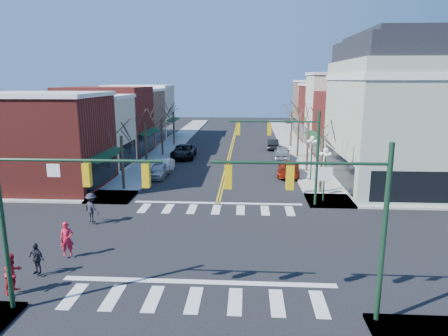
% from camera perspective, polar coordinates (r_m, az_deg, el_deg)
% --- Properties ---
extents(ground, '(160.00, 160.00, 0.00)m').
position_cam_1_polar(ground, '(23.82, -2.32, -10.68)').
color(ground, black).
rests_on(ground, ground).
extents(sidewalk_left, '(3.50, 70.00, 0.15)m').
position_cam_1_polar(sidewalk_left, '(44.20, -11.08, 0.12)').
color(sidewalk_left, '#9E9B93').
rests_on(sidewalk_left, ground).
extents(sidewalk_right, '(3.50, 70.00, 0.15)m').
position_cam_1_polar(sidewalk_right, '(43.30, 11.96, -0.18)').
color(sidewalk_right, '#9E9B93').
rests_on(sidewalk_right, ground).
extents(bldg_left_brick_a, '(10.00, 8.50, 8.00)m').
position_cam_1_polar(bldg_left_brick_a, '(38.32, -24.26, 3.33)').
color(bldg_left_brick_a, maroon).
rests_on(bldg_left_brick_a, ground).
extents(bldg_left_stucco_a, '(10.00, 7.00, 7.50)m').
position_cam_1_polar(bldg_left_stucco_a, '(45.29, -19.76, 4.63)').
color(bldg_left_stucco_a, beige).
rests_on(bldg_left_stucco_a, ground).
extents(bldg_left_brick_b, '(10.00, 9.00, 8.50)m').
position_cam_1_polar(bldg_left_brick_b, '(52.63, -16.42, 6.41)').
color(bldg_left_brick_b, maroon).
rests_on(bldg_left_brick_b, ground).
extents(bldg_left_tan, '(10.00, 7.50, 7.80)m').
position_cam_1_polar(bldg_left_tan, '(60.46, -13.78, 6.95)').
color(bldg_left_tan, '#956F52').
rests_on(bldg_left_tan, ground).
extents(bldg_left_stucco_b, '(10.00, 8.00, 8.20)m').
position_cam_1_polar(bldg_left_stucco_b, '(67.86, -11.88, 7.78)').
color(bldg_left_stucco_b, beige).
rests_on(bldg_left_stucco_b, ground).
extents(bldg_right_brick_a, '(10.00, 8.50, 8.00)m').
position_cam_1_polar(bldg_right_brick_a, '(49.64, 18.96, 5.61)').
color(bldg_right_brick_a, maroon).
rests_on(bldg_right_brick_a, ground).
extents(bldg_right_stucco, '(10.00, 7.00, 10.00)m').
position_cam_1_polar(bldg_right_stucco, '(57.02, 16.99, 7.56)').
color(bldg_right_stucco, beige).
rests_on(bldg_right_stucco, ground).
extents(bldg_right_brick_b, '(10.00, 8.00, 8.50)m').
position_cam_1_polar(bldg_right_brick_b, '(64.38, 15.41, 7.49)').
color(bldg_right_brick_b, maroon).
rests_on(bldg_right_brick_b, ground).
extents(bldg_right_tan, '(10.00, 8.00, 9.00)m').
position_cam_1_polar(bldg_right_tan, '(72.18, 14.13, 8.26)').
color(bldg_right_tan, '#956F52').
rests_on(bldg_right_tan, ground).
extents(victorian_corner, '(12.25, 14.25, 13.30)m').
position_cam_1_polar(victorian_corner, '(39.08, 25.01, 7.36)').
color(victorian_corner, '#A5B199').
rests_on(victorian_corner, ground).
extents(traffic_mast_near_left, '(6.60, 0.28, 7.20)m').
position_cam_1_polar(traffic_mast_near_left, '(17.01, -24.09, -4.54)').
color(traffic_mast_near_left, '#14331E').
rests_on(traffic_mast_near_left, ground).
extents(traffic_mast_near_right, '(6.60, 0.28, 7.20)m').
position_cam_1_polar(traffic_mast_near_right, '(15.48, 15.63, -5.52)').
color(traffic_mast_near_right, '#14331E').
rests_on(traffic_mast_near_right, ground).
extents(traffic_mast_far_right, '(6.60, 0.28, 7.20)m').
position_cam_1_polar(traffic_mast_far_right, '(29.74, 9.75, 3.29)').
color(traffic_mast_far_right, '#14331E').
rests_on(traffic_mast_far_right, ground).
extents(lamppost_corner, '(0.36, 0.36, 4.33)m').
position_cam_1_polar(lamppost_corner, '(31.53, 14.22, 0.38)').
color(lamppost_corner, '#14331E').
rests_on(lamppost_corner, ground).
extents(lamppost_midblock, '(0.36, 0.36, 4.33)m').
position_cam_1_polar(lamppost_midblock, '(37.81, 12.43, 2.44)').
color(lamppost_midblock, '#14331E').
rests_on(lamppost_midblock, ground).
extents(tree_left_a, '(0.24, 0.24, 4.76)m').
position_cam_1_polar(tree_left_a, '(35.17, -14.28, 0.64)').
color(tree_left_a, '#382B21').
rests_on(tree_left_a, ground).
extents(tree_left_b, '(0.24, 0.24, 5.04)m').
position_cam_1_polar(tree_left_b, '(42.71, -11.09, 3.03)').
color(tree_left_b, '#382B21').
rests_on(tree_left_b, ground).
extents(tree_left_c, '(0.24, 0.24, 4.55)m').
position_cam_1_polar(tree_left_c, '(50.44, -8.84, 4.26)').
color(tree_left_c, '#382B21').
rests_on(tree_left_c, ground).
extents(tree_left_d, '(0.24, 0.24, 4.90)m').
position_cam_1_polar(tree_left_d, '(58.19, -7.19, 5.57)').
color(tree_left_d, '#382B21').
rests_on(tree_left_d, ground).
extents(tree_right_a, '(0.24, 0.24, 4.62)m').
position_cam_1_polar(tree_right_a, '(34.10, 13.73, 0.18)').
color(tree_right_a, '#382B21').
rests_on(tree_right_a, ground).
extents(tree_right_b, '(0.24, 0.24, 5.18)m').
position_cam_1_polar(tree_right_b, '(41.80, 11.84, 2.89)').
color(tree_right_b, '#382B21').
rests_on(tree_right_b, ground).
extents(tree_right_c, '(0.24, 0.24, 4.83)m').
position_cam_1_polar(tree_right_c, '(49.66, 10.52, 4.24)').
color(tree_right_c, '#382B21').
rests_on(tree_right_c, ground).
extents(tree_right_d, '(0.24, 0.24, 4.97)m').
position_cam_1_polar(tree_right_d, '(57.53, 9.57, 5.45)').
color(tree_right_d, '#382B21').
rests_on(tree_right_d, ground).
extents(car_left_near, '(1.80, 4.14, 1.39)m').
position_cam_1_polar(car_left_near, '(39.50, -9.32, -0.36)').
color(car_left_near, '#A8A8AD').
rests_on(car_left_near, ground).
extents(car_left_mid, '(1.80, 4.41, 1.42)m').
position_cam_1_polar(car_left_mid, '(41.29, -8.76, 0.24)').
color(car_left_mid, silver).
rests_on(car_left_mid, ground).
extents(car_left_far, '(2.81, 5.86, 1.61)m').
position_cam_1_polar(car_left_far, '(49.00, -5.78, 2.37)').
color(car_left_far, black).
rests_on(car_left_far, ground).
extents(car_right_near, '(2.72, 5.53, 1.55)m').
position_cam_1_polar(car_right_near, '(40.24, 9.19, -0.01)').
color(car_right_near, maroon).
rests_on(car_right_near, ground).
extents(car_right_mid, '(2.22, 4.91, 1.64)m').
position_cam_1_polar(car_right_mid, '(48.18, 8.30, 2.14)').
color(car_right_mid, '#AFB0B4').
rests_on(car_right_mid, ground).
extents(car_right_far, '(1.71, 4.36, 1.42)m').
position_cam_1_polar(car_right_far, '(55.44, 6.99, 3.41)').
color(car_right_far, black).
rests_on(car_right_far, ground).
extents(pedestrian_red_a, '(0.79, 0.65, 1.87)m').
position_cam_1_polar(pedestrian_red_a, '(23.13, -21.54, -9.42)').
color(pedestrian_red_a, red).
rests_on(pedestrian_red_a, sidewalk_left).
extents(pedestrian_red_b, '(0.95, 1.06, 1.81)m').
position_cam_1_polar(pedestrian_red_b, '(20.40, -27.95, -13.12)').
color(pedestrian_red_b, red).
rests_on(pedestrian_red_b, sidewalk_left).
extents(pedestrian_dark_a, '(0.99, 0.68, 1.57)m').
position_cam_1_polar(pedestrian_dark_a, '(21.77, -25.24, -11.58)').
color(pedestrian_dark_a, '#22222A').
rests_on(pedestrian_dark_a, sidewalk_left).
extents(pedestrian_dark_b, '(1.47, 1.30, 1.98)m').
position_cam_1_polar(pedestrian_dark_b, '(27.78, -18.39, -5.41)').
color(pedestrian_dark_b, '#222129').
rests_on(pedestrian_dark_b, sidewalk_left).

